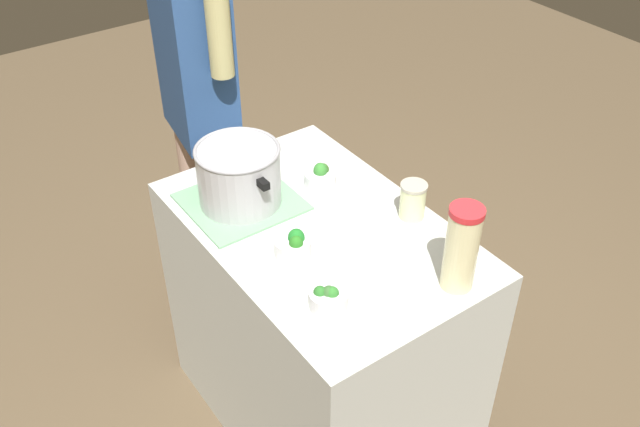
% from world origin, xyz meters
% --- Properties ---
extents(ground_plane, '(8.00, 8.00, 0.00)m').
position_xyz_m(ground_plane, '(0.00, 0.00, 0.00)').
color(ground_plane, brown).
extents(counter_slab, '(1.03, 0.67, 0.92)m').
position_xyz_m(counter_slab, '(0.00, 0.00, 0.46)').
color(counter_slab, beige).
rests_on(counter_slab, ground_plane).
extents(dish_cloth, '(0.33, 0.34, 0.01)m').
position_xyz_m(dish_cloth, '(0.25, 0.14, 0.92)').
color(dish_cloth, '#78AA81').
rests_on(dish_cloth, counter_slab).
extents(cooking_pot, '(0.34, 0.27, 0.20)m').
position_xyz_m(cooking_pot, '(0.25, 0.14, 1.02)').
color(cooking_pot, '#B7B7BC').
rests_on(cooking_pot, dish_cloth).
extents(lemonade_pitcher, '(0.09, 0.09, 0.26)m').
position_xyz_m(lemonade_pitcher, '(-0.43, -0.16, 1.05)').
color(lemonade_pitcher, beige).
rests_on(lemonade_pitcher, counter_slab).
extents(mason_jar, '(0.08, 0.08, 0.12)m').
position_xyz_m(mason_jar, '(-0.12, -0.26, 0.98)').
color(mason_jar, beige).
rests_on(mason_jar, counter_slab).
extents(broccoli_bowl_front, '(0.11, 0.11, 0.08)m').
position_xyz_m(broccoli_bowl_front, '(0.18, -0.13, 0.95)').
color(broccoli_bowl_front, silver).
rests_on(broccoli_bowl_front, counter_slab).
extents(broccoli_bowl_center, '(0.11, 0.11, 0.07)m').
position_xyz_m(broccoli_bowl_center, '(-0.29, 0.18, 0.95)').
color(broccoli_bowl_center, silver).
rests_on(broccoli_bowl_center, counter_slab).
extents(broccoli_bowl_back, '(0.11, 0.11, 0.08)m').
position_xyz_m(broccoli_bowl_back, '(-0.06, 0.13, 0.95)').
color(broccoli_bowl_back, silver).
rests_on(broccoli_bowl_back, counter_slab).
extents(person_cook, '(0.50, 0.25, 1.70)m').
position_xyz_m(person_cook, '(0.77, 0.00, 0.94)').
color(person_cook, tan).
rests_on(person_cook, ground_plane).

